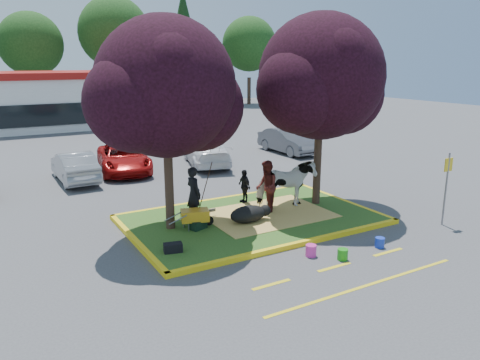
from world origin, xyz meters
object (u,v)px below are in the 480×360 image
car_silver (75,166)px  bucket_green (343,254)px  bucket_blue (380,243)px  calf (248,214)px  bucket_pink (311,251)px  wheelbarrow (195,216)px  cow (286,184)px  handler (194,194)px  sign_post (447,181)px

car_silver → bucket_green: bearing=109.5°
bucket_green → bucket_blue: (1.54, 0.12, -0.01)m
calf → bucket_pink: 2.96m
wheelbarrow → cow: bearing=22.6°
wheelbarrow → bucket_blue: (4.17, -3.82, -0.41)m
bucket_blue → handler: bearing=130.4°
sign_post → bucket_pink: size_ratio=7.42×
calf → handler: size_ratio=0.71×
wheelbarrow → car_silver: (-2.01, 8.62, 0.12)m
handler → bucket_green: 5.31m
handler → bucket_pink: 4.50m
bucket_green → bucket_blue: bearing=4.6°
calf → bucket_pink: calf is taller
calf → car_silver: size_ratio=0.31×
wheelbarrow → bucket_blue: bearing=-25.2°
bucket_green → bucket_pink: 0.87m
bucket_green → calf: bearing=104.3°
sign_post → bucket_blue: size_ratio=8.20×
cow → bucket_green: cow is taller
bucket_pink → car_silver: 12.62m
cow → bucket_green: (-1.09, -4.29, -0.86)m
cow → bucket_pink: bearing=173.2°
bucket_pink → bucket_blue: bucket_pink is taller
cow → wheelbarrow: cow is taller
car_silver → cow: bearing=124.0°
handler → bucket_blue: (3.88, -4.56, -0.90)m
calf → wheelbarrow: wheelbarrow is taller
cow → calf: cow is taller
calf → bucket_blue: 4.23m
calf → bucket_blue: size_ratio=4.32×
cow → car_silver: (-5.74, 8.28, -0.34)m
car_silver → sign_post: bearing=127.3°
handler → sign_post: 8.29m
cow → bucket_blue: size_ratio=6.92×
handler → bucket_blue: size_ratio=6.07×
cow → calf: (-2.00, -0.73, -0.59)m
wheelbarrow → sign_post: bearing=-7.5°
car_silver → handler: bearing=105.6°
calf → cow: bearing=40.0°
handler → car_silver: 8.23m
calf → car_silver: 9.76m
sign_post → wheelbarrow: bearing=158.0°
cow → handler: handler is taller
wheelbarrow → bucket_green: size_ratio=5.05×
handler → sign_post: size_ratio=0.74×
calf → sign_post: 6.57m
calf → wheelbarrow: bearing=-172.8°
cow → wheelbarrow: size_ratio=1.31×
calf → car_silver: car_silver is taller
bucket_pink → wheelbarrow: bearing=121.4°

